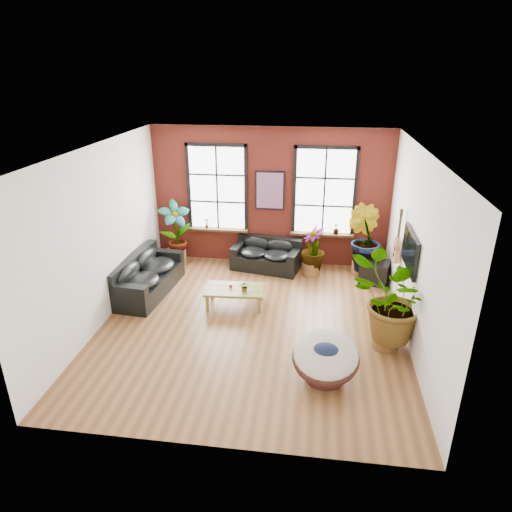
{
  "coord_description": "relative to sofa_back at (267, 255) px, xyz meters",
  "views": [
    {
      "loc": [
        1.15,
        -7.9,
        4.87
      ],
      "look_at": [
        0.0,
        0.6,
        1.25
      ],
      "focal_mm": 32.0,
      "sensor_mm": 36.0,
      "label": 1
    }
  ],
  "objects": [
    {
      "name": "room",
      "position": [
        0.03,
        -2.64,
        1.39
      ],
      "size": [
        6.04,
        6.54,
        3.54
      ],
      "color": "brown",
      "rests_on": "ground"
    },
    {
      "name": "floor_plant_right_wall",
      "position": [
        2.63,
        -3.28,
        0.61
      ],
      "size": [
        1.88,
        1.82,
        1.61
      ],
      "primitive_type": "imported",
      "rotation": [
        0.0,
        0.0,
        3.67
      ],
      "color": "#103C12",
      "rests_on": "ground"
    },
    {
      "name": "media_box",
      "position": [
        2.67,
        -0.48,
        -0.08
      ],
      "size": [
        0.79,
        0.72,
        0.55
      ],
      "rotation": [
        0.0,
        0.0,
        -0.3
      ],
      "color": "black",
      "rests_on": "ground"
    },
    {
      "name": "pot_back_left",
      "position": [
        -2.39,
        -0.04,
        -0.15
      ],
      "size": [
        0.57,
        0.57,
        0.4
      ],
      "rotation": [
        0.0,
        0.0,
        -0.06
      ],
      "color": "brown",
      "rests_on": "ground"
    },
    {
      "name": "floor_plant_back_right",
      "position": [
        2.37,
        -0.06,
        0.6
      ],
      "size": [
        1.13,
        1.13,
        1.61
      ],
      "primitive_type": "imported",
      "rotation": [
        0.0,
        0.0,
        2.32
      ],
      "color": "#103C12",
      "rests_on": "ground"
    },
    {
      "name": "floor_plant_mid",
      "position": [
        1.17,
        -0.2,
        0.34
      ],
      "size": [
        0.81,
        0.81,
        1.1
      ],
      "primitive_type": "imported",
      "rotation": [
        0.0,
        0.0,
        5.13
      ],
      "color": "#103C12",
      "rests_on": "ground"
    },
    {
      "name": "sill_plant_left",
      "position": [
        -1.62,
        0.34,
        0.68
      ],
      "size": [
        0.17,
        0.17,
        0.27
      ],
      "primitive_type": "imported",
      "rotation": [
        0.0,
        0.0,
        0.79
      ],
      "color": "#103C12",
      "rests_on": "room"
    },
    {
      "name": "pot_mid",
      "position": [
        1.14,
        -0.23,
        -0.19
      ],
      "size": [
        0.58,
        0.58,
        0.33
      ],
      "rotation": [
        0.0,
        0.0,
        -0.34
      ],
      "color": "brown",
      "rests_on": "ground"
    },
    {
      "name": "pot_right_wall",
      "position": [
        2.59,
        -3.25,
        -0.17
      ],
      "size": [
        0.57,
        0.57,
        0.35
      ],
      "rotation": [
        0.0,
        0.0,
        -0.21
      ],
      "color": "brown",
      "rests_on": "ground"
    },
    {
      "name": "poster",
      "position": [
        0.03,
        0.39,
        1.6
      ],
      "size": [
        0.74,
        0.06,
        0.98
      ],
      "color": "black",
      "rests_on": "room"
    },
    {
      "name": "sofa_back",
      "position": [
        0.0,
        0.0,
        0.0
      ],
      "size": [
        1.82,
        1.14,
        0.78
      ],
      "rotation": [
        0.0,
        0.0,
        -0.2
      ],
      "color": "black",
      "rests_on": "ground"
    },
    {
      "name": "floor_plant_back_left",
      "position": [
        -2.36,
        -0.01,
        0.57
      ],
      "size": [
        0.98,
        0.88,
        1.54
      ],
      "primitive_type": "imported",
      "rotation": [
        0.0,
        0.0,
        0.53
      ],
      "color": "#103C12",
      "rests_on": "ground"
    },
    {
      "name": "papasan_chair",
      "position": [
        1.47,
        -4.35,
        0.08
      ],
      "size": [
        1.18,
        1.19,
        0.83
      ],
      "rotation": [
        0.0,
        0.0,
        -0.07
      ],
      "color": "#3C1C15",
      "rests_on": "ground"
    },
    {
      "name": "sofa_left",
      "position": [
        -2.59,
        -1.71,
        0.04
      ],
      "size": [
        1.12,
        2.27,
        0.87
      ],
      "rotation": [
        0.0,
        0.0,
        1.48
      ],
      "color": "black",
      "rests_on": "ground"
    },
    {
      "name": "table_plant",
      "position": [
        -0.22,
        -2.15,
        0.17
      ],
      "size": [
        0.23,
        0.2,
        0.23
      ],
      "primitive_type": "imported",
      "rotation": [
        0.0,
        0.0,
        0.13
      ],
      "color": "#103C12",
      "rests_on": "coffee_table"
    },
    {
      "name": "pot_back_right",
      "position": [
        2.38,
        -0.07,
        -0.18
      ],
      "size": [
        0.53,
        0.53,
        0.33
      ],
      "rotation": [
        0.0,
        0.0,
        -0.18
      ],
      "color": "brown",
      "rests_on": "ground"
    },
    {
      "name": "tv_wall_unit",
      "position": [
        2.96,
        -2.19,
        1.19
      ],
      "size": [
        0.13,
        1.86,
        1.2
      ],
      "color": "black",
      "rests_on": "room"
    },
    {
      "name": "sill_plant_right",
      "position": [
        1.73,
        0.34,
        0.68
      ],
      "size": [
        0.19,
        0.19,
        0.27
      ],
      "primitive_type": "imported",
      "rotation": [
        0.0,
        0.0,
        3.49
      ],
      "color": "#103C12",
      "rests_on": "room"
    },
    {
      "name": "coffee_table",
      "position": [
        -0.46,
        -2.05,
        0.01
      ],
      "size": [
        1.29,
        0.78,
        0.48
      ],
      "rotation": [
        0.0,
        0.0,
        0.05
      ],
      "color": "olive",
      "rests_on": "ground"
    }
  ]
}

